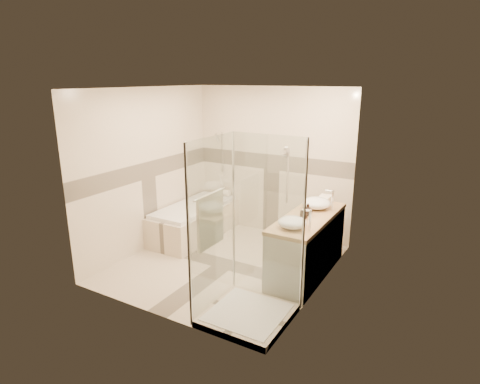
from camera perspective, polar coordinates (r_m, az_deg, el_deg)
The scene contains 12 objects.
room at distance 5.51m, azimuth -1.63°, elevation 1.55°, with size 2.82×3.02×2.52m.
bathtub at distance 6.88m, azimuth -6.48°, elevation -3.86°, with size 0.75×1.70×0.56m.
vanity at distance 5.59m, azimuth 9.49°, elevation -7.50°, with size 0.58×1.62×0.85m.
shower_enclosure at distance 4.62m, azimuth 0.32°, elevation -11.46°, with size 0.96×0.93×2.04m.
vessel_sink_near at distance 5.74m, azimuth 10.84°, elevation -1.55°, with size 0.39×0.39×0.16m, color white.
vessel_sink_far at distance 4.97m, azimuth 7.44°, elevation -4.31°, with size 0.35×0.35×0.14m, color white.
faucet_near at distance 5.65m, azimuth 12.94°, elevation -0.94°, with size 0.12×0.03×0.30m.
faucet_far at distance 4.87m, azimuth 9.83°, elevation -3.75°, with size 0.11×0.03×0.27m.
amenity_bottle_a at distance 5.31m, azimuth 9.08°, elevation -2.90°, with size 0.07×0.08×0.16m, color black.
amenity_bottle_b at distance 5.43m, azimuth 9.62°, elevation -2.48°, with size 0.13×0.13×0.16m, color black.
folded_towels at distance 6.07m, azimuth 11.93°, elevation -0.99°, with size 0.16×0.27×0.09m, color white.
rolled_towel at distance 7.29m, azimuth -2.33°, elevation -0.09°, with size 0.11×0.11×0.24m, color white.
Camera 1 is at (2.85, -4.53, 2.64)m, focal length 30.00 mm.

